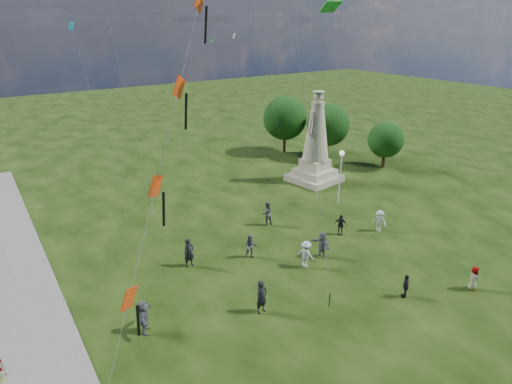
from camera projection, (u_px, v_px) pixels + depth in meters
statue at (316, 149)px, 40.77m from camera, size 4.83×4.83×8.67m
lamppost at (341, 166)px, 35.45m from camera, size 0.44×0.44×4.76m
tree_row at (318, 124)px, 47.85m from camera, size 9.80×14.70×6.62m
person_0 at (262, 297)px, 22.82m from camera, size 0.76×0.55×1.93m
person_1 at (251, 246)px, 28.11m from camera, size 0.98×0.88×1.71m
person_2 at (306, 254)px, 27.10m from camera, size 0.96×1.30×1.80m
person_3 at (406, 286)px, 24.18m from camera, size 0.92×0.90×1.46m
person_4 at (474, 278)px, 24.85m from camera, size 0.86×0.75×1.49m
person_5 at (144, 317)px, 21.38m from camera, size 1.39×1.85×1.83m
person_6 at (189, 253)px, 27.13m from camera, size 0.73×0.49×1.95m
person_7 at (267, 213)px, 32.65m from camera, size 1.02×0.72×1.93m
person_8 at (379, 221)px, 31.71m from camera, size 0.91×1.21×1.68m
person_9 at (340, 225)px, 31.23m from camera, size 0.96×1.02×1.59m
person_10 at (0, 378)px, 17.79m from camera, size 0.73×0.95×1.73m
person_11 at (322, 245)px, 28.23m from camera, size 0.84×1.71×1.79m
red_kite_train at (178, 100)px, 16.52m from camera, size 10.97×9.35×19.14m
small_kites at (191, 35)px, 35.44m from camera, size 32.39×16.44×29.16m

